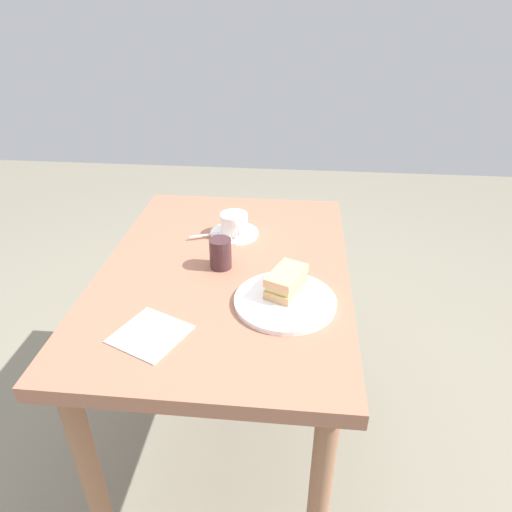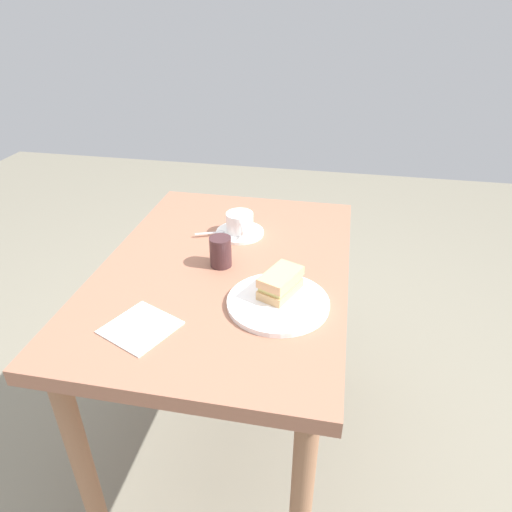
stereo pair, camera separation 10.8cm
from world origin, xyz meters
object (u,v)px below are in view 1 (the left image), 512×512
dining_table (226,296)px  coffee_cup (233,223)px  drinking_glass (221,253)px  sandwich_front (286,281)px  napkin (150,334)px  coffee_saucer (233,233)px  spoon (210,234)px  sandwich_plate (285,301)px

dining_table → coffee_cup: 0.25m
drinking_glass → sandwich_front: bearing=56.3°
napkin → drinking_glass: size_ratio=1.67×
coffee_saucer → coffee_cup: coffee_cup is taller
sandwich_front → coffee_cup: size_ratio=1.25×
sandwich_front → napkin: (0.19, -0.31, -0.04)m
spoon → drinking_glass: drinking_glass is taller
sandwich_plate → dining_table: bearing=-131.6°
sandwich_front → spoon: 0.40m
napkin → spoon: bearing=174.2°
sandwich_plate → drinking_glass: 0.26m
dining_table → sandwich_front: bearing=55.3°
dining_table → spoon: 0.22m
napkin → drinking_glass: drinking_glass is taller
sandwich_plate → sandwich_front: sandwich_front is taller
coffee_cup → napkin: 0.54m
dining_table → sandwich_front: (0.13, 0.18, 0.15)m
dining_table → coffee_saucer: size_ratio=6.44×
drinking_glass → napkin: bearing=-20.0°
sandwich_plate → drinking_glass: drinking_glass is taller
sandwich_plate → napkin: sandwich_plate is taller
dining_table → coffee_saucer: coffee_saucer is taller
coffee_cup → coffee_saucer: bearing=-156.6°
spoon → drinking_glass: 0.19m
sandwich_plate → coffee_saucer: 0.41m
spoon → drinking_glass: bearing=21.1°
coffee_cup → napkin: coffee_cup is taller
napkin → coffee_cup: bearing=166.5°
dining_table → spoon: (-0.17, -0.08, 0.12)m
dining_table → napkin: size_ratio=6.78×
drinking_glass → coffee_saucer: bearing=177.8°
sandwich_plate → napkin: size_ratio=1.76×
spoon → sandwich_front: bearing=40.9°
sandwich_plate → sandwich_front: (-0.04, 0.00, 0.04)m
dining_table → sandwich_front: sandwich_front is taller
napkin → coffee_saucer: bearing=166.6°
coffee_saucer → napkin: coffee_saucer is taller
coffee_cup → spoon: coffee_cup is taller
drinking_glass → spoon: bearing=-158.9°
coffee_cup → napkin: bearing=-13.5°
coffee_saucer → spoon: size_ratio=1.65×
sandwich_front → coffee_saucer: (-0.33, -0.19, -0.04)m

